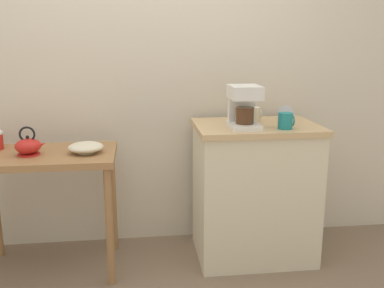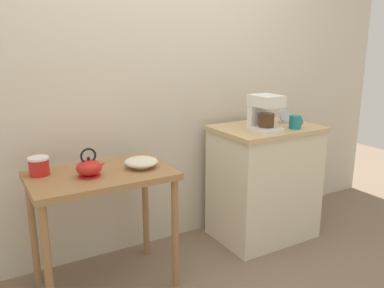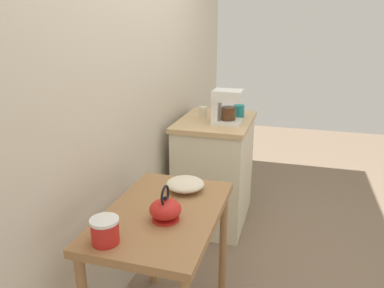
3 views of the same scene
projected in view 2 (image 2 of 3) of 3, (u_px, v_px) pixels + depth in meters
The scene contains 11 objects.
ground_plane at pixel (183, 261), 2.87m from camera, with size 8.00×8.00×0.00m, color #7A6651.
back_wall at pixel (165, 60), 2.93m from camera, with size 4.40×0.10×2.80m, color beige.
wooden_table at pixel (101, 189), 2.43m from camera, with size 0.85×0.54×0.77m.
kitchen_counter at pixel (264, 182), 3.16m from camera, with size 0.78×0.57×0.90m.
bowl_stoneware at pixel (141, 162), 2.49m from camera, with size 0.21×0.21×0.07m.
teakettle at pixel (89, 168), 2.32m from camera, with size 0.18×0.15×0.17m.
canister_enamel at pixel (39, 166), 2.34m from camera, with size 0.12×0.12×0.11m.
coffee_maker at pixel (264, 111), 2.88m from camera, with size 0.18×0.22×0.26m.
mug_dark_teal at pixel (295, 122), 2.96m from camera, with size 0.09×0.09×0.10m.
mug_small_cream at pixel (259, 118), 3.14m from camera, with size 0.08×0.07×0.09m.
table_clock at pixel (284, 117), 3.14m from camera, with size 0.10×0.05×0.12m.
Camera 2 is at (-1.23, -2.25, 1.53)m, focal length 37.36 mm.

